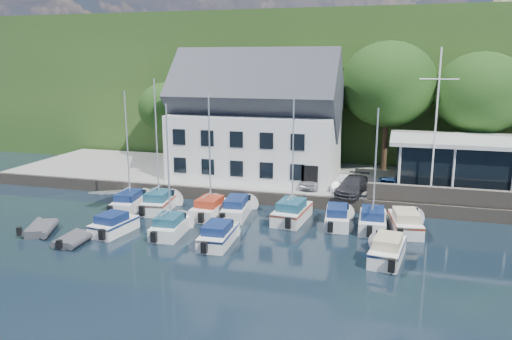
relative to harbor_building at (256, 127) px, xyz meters
The scene contains 33 objects.
ground 18.70m from the harbor_building, 67.01° to the right, with size 180.00×180.00×0.00m, color black.
quay 8.57m from the harbor_building, ahead, with size 60.00×13.00×1.00m, color gray.
quay_face 10.14m from the harbor_building, 38.16° to the right, with size 60.00×0.30×1.00m, color #5B5349.
hillside 46.11m from the harbor_building, 81.25° to the left, with size 160.00×75.00×16.00m, color #284B1C.
field_patch 56.60m from the harbor_building, 74.34° to the left, with size 50.00×30.00×0.30m, color olive.
harbor_building is the anchor object (origin of this frame).
club_pavilion 18.15m from the harbor_building, ahead, with size 13.20×7.20×4.10m, color black, non-canonical shape.
seawall 20.03m from the harbor_building, 15.03° to the right, with size 18.00×0.50×1.20m, color #5B5349.
gangway 13.23m from the harbor_building, 141.71° to the right, with size 1.20×6.00×1.40m, color silver, non-canonical shape.
car_silver 7.32m from the harbor_building, 27.38° to the right, with size 1.48×3.68×1.25m, color silver.
car_white 9.55m from the harbor_building, 20.05° to the right, with size 1.24×3.55×1.17m, color white.
car_dgrey 10.41m from the harbor_building, 24.89° to the right, with size 1.84×4.54×1.32m, color #2C2B30.
car_blue 12.42m from the harbor_building, 15.70° to the right, with size 1.40×3.56×1.22m, color #315B97.
flagpole 15.12m from the harbor_building, 16.07° to the right, with size 2.62×0.20×10.91m, color white, non-canonical shape.
tree_0 12.35m from the harbor_building, 154.37° to the left, with size 5.73×5.73×7.83m, color #143610, non-canonical shape.
tree_1 7.40m from the harbor_building, 132.19° to the left, with size 6.70×6.70×9.15m, color #143610, non-canonical shape.
tree_2 6.91m from the harbor_building, 59.42° to the left, with size 8.04×8.04×10.99m, color #143610, non-canonical shape.
tree_3 12.24m from the harbor_building, 26.62° to the left, with size 8.61×8.61×11.76m, color #143610, non-canonical shape.
tree_4 19.30m from the harbor_building, 15.16° to the left, with size 7.89×7.89×10.78m, color #143610, non-canonical shape.
boat_r1_0 11.85m from the harbor_building, 128.25° to the right, with size 1.82×6.07×8.23m, color silver, non-canonical shape.
boat_r1_1 10.42m from the harbor_building, 118.42° to the right, with size 1.94×5.54×9.20m, color silver, non-canonical shape.
boat_r1_2 9.42m from the harbor_building, 94.67° to the right, with size 1.88×5.63×8.59m, color silver, non-canonical shape.
boat_r1_3 9.90m from the harbor_building, 83.21° to the right, with size 1.75×6.36×1.40m, color silver, non-canonical shape.
boat_r1_4 10.22m from the harbor_building, 59.88° to the right, with size 2.06×5.98×9.39m, color silver, non-canonical shape.
boat_r1_5 13.00m from the harbor_building, 46.98° to the right, with size 1.72×5.57×1.40m, color silver, non-canonical shape.
boat_r1_6 14.06m from the harbor_building, 40.69° to the right, with size 1.89×5.53×9.04m, color silver, non-canonical shape.
boat_r1_7 16.25m from the harbor_building, 35.16° to the right, with size 1.88×5.79×1.47m, color silver, non-canonical shape.
boat_r2_0 16.18m from the harbor_building, 110.93° to the right, with size 1.88×4.66×1.36m, color silver, non-canonical shape.
boat_r2_1 13.91m from the harbor_building, 97.67° to the right, with size 1.85×5.24×8.24m, color silver, non-canonical shape.
boat_r2_2 15.27m from the harbor_building, 83.31° to the right, with size 1.80×5.54×1.37m, color silver, non-canonical shape.
boat_r2_4 19.05m from the harbor_building, 50.63° to the right, with size 1.77×5.47×1.48m, color silver, non-canonical shape.
dinghy_0 19.34m from the harbor_building, 122.97° to the right, with size 1.86×3.10×0.72m, color #393A3F, non-canonical shape.
dinghy_1 18.85m from the harbor_building, 112.30° to the right, with size 1.68×2.80×0.65m, color #393A3F, non-canonical shape.
Camera 1 is at (4.80, -25.18, 11.02)m, focal length 35.00 mm.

